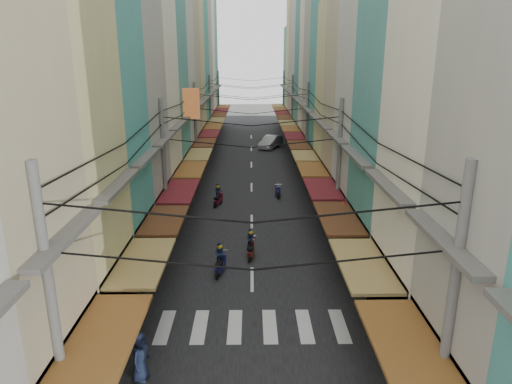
{
  "coord_description": "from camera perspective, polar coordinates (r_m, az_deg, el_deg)",
  "views": [
    {
      "loc": [
        -0.03,
        -21.89,
        10.43
      ],
      "look_at": [
        0.25,
        3.67,
        2.72
      ],
      "focal_mm": 32.0,
      "sensor_mm": 36.0,
      "label": 1
    }
  ],
  "objects": [
    {
      "name": "sidewalk_left",
      "position": [
        43.65,
        -9.15,
        2.78
      ],
      "size": [
        3.0,
        80.0,
        0.06
      ],
      "primitive_type": "cube",
      "color": "gray",
      "rests_on": "ground"
    },
    {
      "name": "bicycle",
      "position": [
        27.54,
        13.75,
        -5.98
      ],
      "size": [
        1.86,
        0.82,
        1.24
      ],
      "primitive_type": "imported",
      "rotation": [
        0.0,
        0.0,
        1.65
      ],
      "color": "black",
      "rests_on": "ground"
    },
    {
      "name": "crosswalk",
      "position": [
        18.99,
        -0.46,
        -16.43
      ],
      "size": [
        7.55,
        2.4,
        0.01
      ],
      "color": "silver",
      "rests_on": "ground"
    },
    {
      "name": "white_car",
      "position": [
        53.44,
        1.82,
        5.52
      ],
      "size": [
        5.41,
        3.84,
        1.78
      ],
      "primitive_type": "imported",
      "rotation": [
        0.0,
        0.0,
        -0.41
      ],
      "color": "silver",
      "rests_on": "ground"
    },
    {
      "name": "utility_poles",
      "position": [
        37.1,
        -0.6,
        10.84
      ],
      "size": [
        10.2,
        66.13,
        8.2
      ],
      "color": "slate",
      "rests_on": "ground"
    },
    {
      "name": "traffic_sign",
      "position": [
        24.24,
        10.86,
        -3.01
      ],
      "size": [
        0.1,
        0.7,
        3.18
      ],
      "color": "slate",
      "rests_on": "ground"
    },
    {
      "name": "building_row_left",
      "position": [
        39.26,
        -12.69,
        15.44
      ],
      "size": [
        7.8,
        67.67,
        23.7
      ],
      "color": "beige",
      "rests_on": "ground"
    },
    {
      "name": "sidewalk_right",
      "position": [
        43.65,
        7.99,
        2.83
      ],
      "size": [
        3.0,
        80.0,
        0.06
      ],
      "primitive_type": "cube",
      "color": "gray",
      "rests_on": "ground"
    },
    {
      "name": "parked_scooters",
      "position": [
        21.56,
        10.36,
        -10.99
      ],
      "size": [
        13.16,
        11.66,
        1.02
      ],
      "color": "black",
      "rests_on": "ground"
    },
    {
      "name": "road",
      "position": [
        43.17,
        -0.58,
        2.81
      ],
      "size": [
        10.0,
        80.0,
        0.02
      ],
      "primitive_type": "cube",
      "color": "black",
      "rests_on": "ground"
    },
    {
      "name": "building_row_right",
      "position": [
        39.17,
        11.46,
        14.97
      ],
      "size": [
        7.8,
        68.98,
        22.59
      ],
      "color": "teal",
      "rests_on": "ground"
    },
    {
      "name": "ground",
      "position": [
        24.25,
        -0.51,
        -8.69
      ],
      "size": [
        160.0,
        160.0,
        0.0
      ],
      "primitive_type": "plane",
      "color": "slate",
      "rests_on": "ground"
    },
    {
      "name": "moving_scooters",
      "position": [
        28.06,
        -2.03,
        -3.96
      ],
      "size": [
        4.81,
        14.66,
        1.65
      ],
      "color": "black",
      "rests_on": "ground"
    },
    {
      "name": "market_umbrella",
      "position": [
        22.36,
        17.5,
        -5.11
      ],
      "size": [
        2.57,
        2.57,
        2.71
      ],
      "color": "#B2B2B7",
      "rests_on": "ground"
    },
    {
      "name": "pedestrians",
      "position": [
        24.61,
        -9.89,
        -5.94
      ],
      "size": [
        13.65,
        23.9,
        2.22
      ],
      "color": "#291F29",
      "rests_on": "ground"
    }
  ]
}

